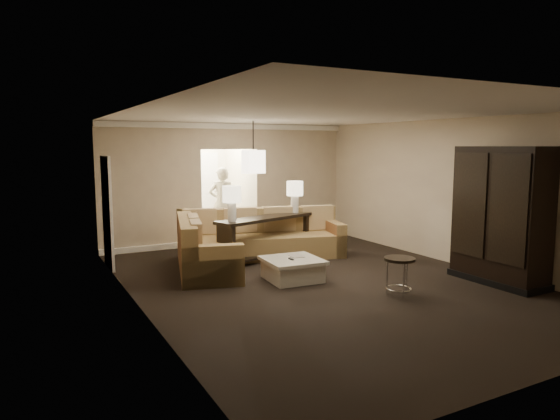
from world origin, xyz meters
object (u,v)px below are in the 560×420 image
armoire (501,218)px  person (222,199)px  sectional_sofa (245,242)px  drink_table (399,268)px  coffee_table (292,269)px  console_table (265,234)px

armoire → person: bearing=113.1°
sectional_sofa → person: person is taller
drink_table → person: person is taller
coffee_table → armoire: (2.95, -1.77, 0.90)m
coffee_table → person: person is taller
console_table → drink_table: size_ratio=3.90×
console_table → armoire: armoire is taller
coffee_table → armoire: bearing=-31.0°
coffee_table → console_table: (0.29, 1.61, 0.33)m
console_table → armoire: (2.66, -3.38, 0.57)m
coffee_table → sectional_sofa: bearing=96.7°
coffee_table → drink_table: (1.00, -1.55, 0.23)m
sectional_sofa → armoire: bearing=-31.7°
drink_table → console_table: bearing=102.6°
armoire → drink_table: armoire is taller
sectional_sofa → armoire: size_ratio=1.72×
console_table → drink_table: (0.71, -3.16, -0.10)m
armoire → person: armoire is taller
console_table → armoire: 4.34m
console_table → person: 2.64m
console_table → person: person is taller
person → coffee_table: bearing=106.7°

